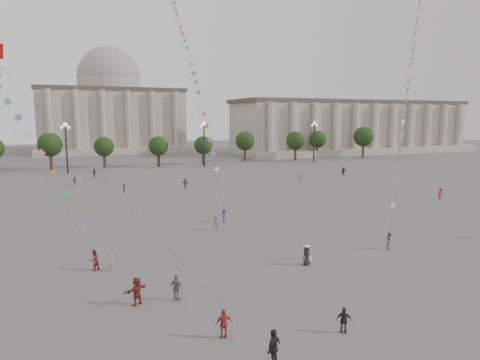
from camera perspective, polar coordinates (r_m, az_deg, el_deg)
name	(u,v)px	position (r m, az deg, el deg)	size (l,w,h in m)	color
ground	(298,279)	(32.37, 7.75, -13.00)	(360.00, 360.00, 0.00)	#565451
hall_east	(353,127)	(150.11, 14.79, 6.86)	(84.00, 26.22, 17.20)	#A39889
hall_central	(110,110)	(155.99, -16.88, 8.96)	(48.30, 34.30, 35.50)	#A39889
tree_row	(134,144)	(105.31, -13.96, 4.70)	(137.12, 5.12, 8.00)	#332219
lamp_post_mid_west	(66,138)	(96.11, -22.21, 5.16)	(2.00, 0.90, 10.65)	#262628
lamp_post_mid_east	(204,136)	(100.76, -4.82, 5.87)	(2.00, 0.90, 10.65)	#262628
lamp_post_far_east	(314,134)	(113.43, 9.87, 6.06)	(2.00, 0.90, 10.65)	#262628
person_crowd_0	(94,173)	(88.28, -18.85, 0.88)	(1.05, 0.44, 1.79)	navy
person_crowd_4	(80,182)	(76.84, -20.58, -0.28)	(1.63, 0.52, 1.76)	white
person_crowd_6	(216,223)	(44.95, -3.17, -5.70)	(1.07, 0.61, 1.65)	slate
person_crowd_7	(301,177)	(78.52, 8.09, 0.34)	(1.58, 0.50, 1.71)	beige
person_crowd_8	(441,194)	(67.45, 25.18, -1.69)	(1.14, 0.65, 1.76)	maroon
person_crowd_9	(344,171)	(89.27, 13.64, 1.14)	(1.56, 0.50, 1.68)	black
person_crowd_12	(185,183)	(71.17, -7.32, -0.45)	(1.64, 0.52, 1.77)	#5E5E62
person_crowd_13	(112,261)	(34.93, -16.70, -10.35)	(0.55, 0.36, 1.51)	#AEAEAA
person_crowd_16	(75,181)	(79.39, -21.19, -0.13)	(0.90, 0.37, 1.53)	#5B5A5E
person_crowd_17	(124,189)	(67.98, -15.16, -1.17)	(1.04, 0.60, 1.61)	maroon
tourist_0	(224,324)	(24.16, -2.15, -18.59)	(0.95, 0.40, 1.63)	#9E342B
tourist_1	(344,320)	(25.31, 13.70, -17.71)	(0.86, 0.36, 1.48)	black
tourist_2	(137,291)	(28.58, -13.59, -14.20)	(1.67, 0.53, 1.80)	maroon
tourist_3	(177,287)	(28.80, -8.46, -13.99)	(0.99, 0.41, 1.70)	slate
tourist_4	(274,348)	(21.84, 4.52, -21.40)	(1.09, 0.45, 1.86)	black
kite_flyer_0	(94,260)	(35.46, -18.88, -10.06)	(0.80, 0.62, 1.64)	maroon
kite_flyer_1	(224,216)	(48.24, -2.12, -4.80)	(0.98, 0.56, 1.51)	navy
kite_flyer_2	(390,241)	(40.93, 19.33, -7.64)	(0.77, 0.60, 1.58)	slate
hat_person	(307,254)	(35.13, 8.88, -9.78)	(0.94, 0.78, 1.69)	black
kite_train_mid	(181,31)	(72.62, -7.88, 19.03)	(4.45, 47.08, 64.81)	#3F3F3F
kite_train_east	(412,58)	(68.39, 21.96, 14.86)	(38.57, 37.22, 64.45)	#3F3F3F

